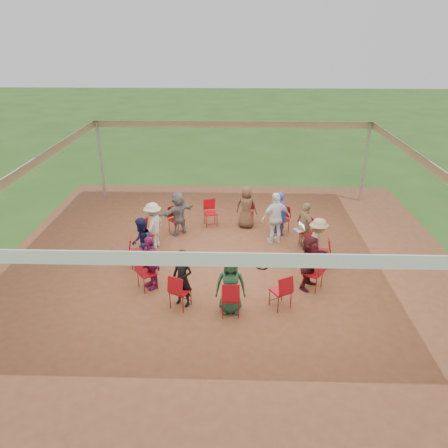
{
  "coord_description": "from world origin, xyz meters",
  "views": [
    {
      "loc": [
        0.17,
        -11.01,
        6.11
      ],
      "look_at": [
        -0.16,
        0.3,
        1.03
      ],
      "focal_mm": 35.0,
      "sensor_mm": 36.0,
      "label": 1
    }
  ],
  "objects_px": {
    "chair_1": "(281,220)",
    "person_seated_4": "(153,226)",
    "chair_7": "(147,273)",
    "chair_4": "(177,220)",
    "cable_coil": "(262,267)",
    "person_seated_2": "(246,207)",
    "chair_12": "(321,252)",
    "person_seated_3": "(178,213)",
    "standing_person": "(276,218)",
    "chair_3": "(211,213)",
    "chair_9": "(231,298)",
    "chair_2": "(247,213)",
    "person_seated_6": "(151,262)",
    "chair_8": "(180,291)",
    "person_seated_5": "(142,243)",
    "chair_11": "(313,273)",
    "laptop": "(300,228)",
    "person_seated_0": "(305,226)",
    "person_seated_7": "(183,278)",
    "chair_5": "(150,233)",
    "person_seated_9": "(309,262)",
    "person_seated_1": "(280,213)",
    "person_seated_8": "(231,285)",
    "chair_0": "(308,233)",
    "person_seated_10": "(317,243)",
    "chair_10": "(281,291)",
    "chair_6": "(138,252)"
  },
  "relations": [
    {
      "from": "chair_1",
      "to": "person_seated_4",
      "type": "relative_size",
      "value": 0.62
    },
    {
      "from": "chair_7",
      "to": "chair_4",
      "type": "bearing_deg",
      "value": 138.46
    },
    {
      "from": "cable_coil",
      "to": "person_seated_2",
      "type": "bearing_deg",
      "value": 98.53
    },
    {
      "from": "chair_4",
      "to": "chair_12",
      "type": "relative_size",
      "value": 1.0
    },
    {
      "from": "person_seated_2",
      "to": "person_seated_3",
      "type": "relative_size",
      "value": 1.0
    },
    {
      "from": "chair_4",
      "to": "chair_7",
      "type": "bearing_deg",
      "value": 41.54
    },
    {
      "from": "chair_1",
      "to": "standing_person",
      "type": "distance_m",
      "value": 0.84
    },
    {
      "from": "chair_3",
      "to": "chair_9",
      "type": "distance_m",
      "value": 5.07
    },
    {
      "from": "chair_2",
      "to": "person_seated_6",
      "type": "height_order",
      "value": "person_seated_6"
    },
    {
      "from": "chair_8",
      "to": "person_seated_5",
      "type": "xyz_separation_m",
      "value": [
        -1.28,
        1.93,
        0.28
      ]
    },
    {
      "from": "chair_12",
      "to": "person_seated_2",
      "type": "bearing_deg",
      "value": 43.09
    },
    {
      "from": "chair_2",
      "to": "chair_11",
      "type": "bearing_deg",
      "value": 124.62
    },
    {
      "from": "chair_1",
      "to": "chair_11",
      "type": "relative_size",
      "value": 1.0
    },
    {
      "from": "chair_12",
      "to": "laptop",
      "type": "xyz_separation_m",
      "value": [
        -0.44,
        1.1,
        0.23
      ]
    },
    {
      "from": "chair_8",
      "to": "person_seated_0",
      "type": "relative_size",
      "value": 0.62
    },
    {
      "from": "person_seated_0",
      "to": "standing_person",
      "type": "xyz_separation_m",
      "value": [
        -0.86,
        0.32,
        0.1
      ]
    },
    {
      "from": "chair_8",
      "to": "standing_person",
      "type": "height_order",
      "value": "standing_person"
    },
    {
      "from": "person_seated_4",
      "to": "person_seated_7",
      "type": "distance_m",
      "value": 3.23
    },
    {
      "from": "person_seated_2",
      "to": "standing_person",
      "type": "distance_m",
      "value": 1.43
    },
    {
      "from": "chair_5",
      "to": "chair_12",
      "type": "xyz_separation_m",
      "value": [
        4.96,
        -1.08,
        0.0
      ]
    },
    {
      "from": "person_seated_2",
      "to": "person_seated_9",
      "type": "height_order",
      "value": "same"
    },
    {
      "from": "person_seated_1",
      "to": "person_seated_8",
      "type": "distance_m",
      "value": 4.55
    },
    {
      "from": "chair_11",
      "to": "person_seated_3",
      "type": "relative_size",
      "value": 0.62
    },
    {
      "from": "chair_3",
      "to": "person_seated_0",
      "type": "xyz_separation_m",
      "value": [
        2.93,
        -1.54,
        0.28
      ]
    },
    {
      "from": "chair_0",
      "to": "standing_person",
      "type": "relative_size",
      "value": 0.55
    },
    {
      "from": "laptop",
      "to": "person_seated_10",
      "type": "bearing_deg",
      "value": 174.07
    },
    {
      "from": "chair_7",
      "to": "person_seated_9",
      "type": "relative_size",
      "value": 0.62
    },
    {
      "from": "chair_1",
      "to": "person_seated_10",
      "type": "distance_m",
      "value": 2.34
    },
    {
      "from": "person_seated_7",
      "to": "chair_9",
      "type": "bearing_deg",
      "value": 8.27
    },
    {
      "from": "chair_1",
      "to": "chair_9",
      "type": "height_order",
      "value": "same"
    },
    {
      "from": "chair_11",
      "to": "chair_7",
      "type": "bearing_deg",
      "value": 124.62
    },
    {
      "from": "chair_0",
      "to": "person_seated_3",
      "type": "relative_size",
      "value": 0.62
    },
    {
      "from": "chair_1",
      "to": "person_seated_8",
      "type": "relative_size",
      "value": 0.62
    },
    {
      "from": "chair_4",
      "to": "chair_9",
      "type": "relative_size",
      "value": 1.0
    },
    {
      "from": "laptop",
      "to": "chair_5",
      "type": "bearing_deg",
      "value": 67.96
    },
    {
      "from": "chair_10",
      "to": "person_seated_7",
      "type": "height_order",
      "value": "person_seated_7"
    },
    {
      "from": "chair_0",
      "to": "chair_4",
      "type": "height_order",
      "value": "same"
    },
    {
      "from": "person_seated_3",
      "to": "person_seated_7",
      "type": "bearing_deg",
      "value": 55.38
    },
    {
      "from": "chair_7",
      "to": "person_seated_8",
      "type": "height_order",
      "value": "person_seated_8"
    },
    {
      "from": "chair_7",
      "to": "cable_coil",
      "type": "relative_size",
      "value": 2.65
    },
    {
      "from": "standing_person",
      "to": "chair_0",
      "type": "bearing_deg",
      "value": 141.58
    },
    {
      "from": "person_seated_6",
      "to": "laptop",
      "type": "distance_m",
      "value": 4.67
    },
    {
      "from": "chair_10",
      "to": "person_seated_4",
      "type": "bearing_deg",
      "value": 110.25
    },
    {
      "from": "person_seated_5",
      "to": "person_seated_9",
      "type": "height_order",
      "value": "same"
    },
    {
      "from": "chair_1",
      "to": "chair_7",
      "type": "height_order",
      "value": "same"
    },
    {
      "from": "laptop",
      "to": "person_seated_4",
      "type": "bearing_deg",
      "value": 68.49
    },
    {
      "from": "person_seated_2",
      "to": "person_seated_9",
      "type": "distance_m",
      "value": 4.01
    },
    {
      "from": "chair_7",
      "to": "chair_9",
      "type": "xyz_separation_m",
      "value": [
        2.13,
        -1.04,
        0.0
      ]
    },
    {
      "from": "person_seated_4",
      "to": "person_seated_5",
      "type": "height_order",
      "value": "same"
    },
    {
      "from": "chair_6",
      "to": "chair_1",
      "type": "bearing_deg",
      "value": 110.77
    }
  ]
}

